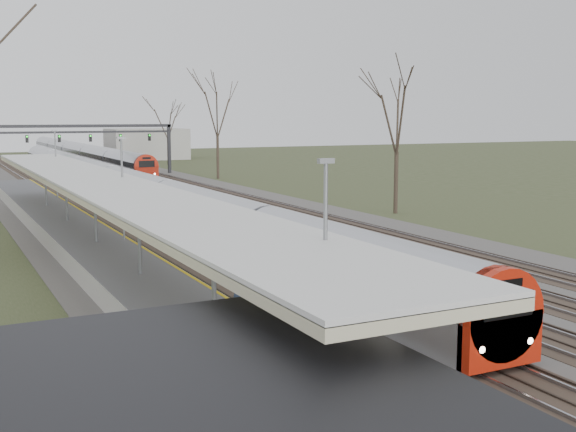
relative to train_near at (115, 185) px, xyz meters
name	(u,v)px	position (x,y,z in m)	size (l,w,h in m)	color
track_bed	(159,204)	(2.76, -3.18, -1.42)	(24.00, 160.00, 0.22)	#474442
platform	(83,241)	(-6.55, -20.68, -0.98)	(3.50, 69.00, 1.00)	#9E9B93
canopy	(99,184)	(-6.55, -25.19, 2.45)	(4.10, 50.00, 3.11)	slate
signal_gantry	(84,135)	(2.79, 26.81, 3.43)	(21.00, 0.59, 6.08)	black
tree_east_far	(397,113)	(16.50, -16.18, 5.81)	(5.00, 5.00, 10.30)	#2D231C
train_near	(115,185)	(0.00, 0.00, 0.00)	(2.62, 90.21, 3.05)	#AFB2BA
train_far	(79,153)	(7.00, 52.88, 0.00)	(2.62, 75.21, 3.05)	#AFB2BA
passenger	(240,289)	(-5.46, -39.46, 0.42)	(0.66, 0.43, 1.80)	#324262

